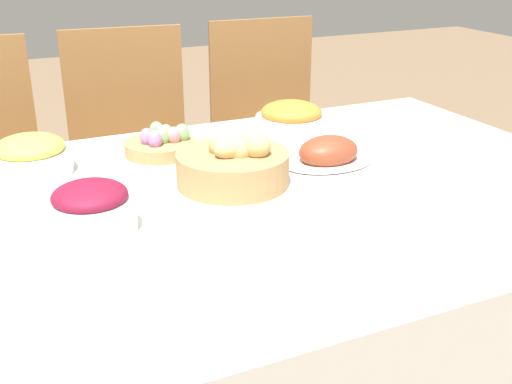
{
  "coord_description": "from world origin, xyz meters",
  "views": [
    {
      "loc": [
        -0.52,
        -1.21,
        1.3
      ],
      "look_at": [
        0.01,
        -0.08,
        0.78
      ],
      "focal_mm": 45.0,
      "sensor_mm": 36.0,
      "label": 1
    }
  ],
  "objects_px": {
    "ham_platter": "(328,154)",
    "knife": "(436,244)",
    "fork": "(283,282)",
    "carrot_bowl": "(291,120)",
    "egg_basket": "(162,144)",
    "spoon": "(449,241)",
    "drinking_cup": "(415,189)",
    "butter_dish": "(162,245)",
    "beet_salad_bowl": "(91,209)",
    "dinner_plate": "(364,261)",
    "chair_far_center": "(136,166)",
    "chair_far_right": "(272,145)",
    "bread_basket": "(234,164)",
    "pineapple_bowl": "(31,156)"
  },
  "relations": [
    {
      "from": "beet_salad_bowl",
      "to": "fork",
      "type": "relative_size",
      "value": 1.03
    },
    {
      "from": "chair_far_center",
      "to": "beet_salad_bowl",
      "type": "height_order",
      "value": "chair_far_center"
    },
    {
      "from": "chair_far_right",
      "to": "knife",
      "type": "relative_size",
      "value": 5.84
    },
    {
      "from": "chair_far_right",
      "to": "carrot_bowl",
      "type": "height_order",
      "value": "chair_far_right"
    },
    {
      "from": "knife",
      "to": "butter_dish",
      "type": "height_order",
      "value": "butter_dish"
    },
    {
      "from": "pineapple_bowl",
      "to": "carrot_bowl",
      "type": "bearing_deg",
      "value": -0.14
    },
    {
      "from": "fork",
      "to": "carrot_bowl",
      "type": "bearing_deg",
      "value": 57.85
    },
    {
      "from": "chair_far_center",
      "to": "beet_salad_bowl",
      "type": "relative_size",
      "value": 5.68
    },
    {
      "from": "egg_basket",
      "to": "drinking_cup",
      "type": "relative_size",
      "value": 1.98
    },
    {
      "from": "drinking_cup",
      "to": "bread_basket",
      "type": "bearing_deg",
      "value": 134.08
    },
    {
      "from": "spoon",
      "to": "butter_dish",
      "type": "height_order",
      "value": "butter_dish"
    },
    {
      "from": "beet_salad_bowl",
      "to": "chair_far_center",
      "type": "bearing_deg",
      "value": 71.11
    },
    {
      "from": "butter_dish",
      "to": "pineapple_bowl",
      "type": "bearing_deg",
      "value": 107.12
    },
    {
      "from": "chair_far_center",
      "to": "chair_far_right",
      "type": "bearing_deg",
      "value": 5.08
    },
    {
      "from": "chair_far_center",
      "to": "egg_basket",
      "type": "bearing_deg",
      "value": -91.36
    },
    {
      "from": "drinking_cup",
      "to": "knife",
      "type": "bearing_deg",
      "value": -112.76
    },
    {
      "from": "beet_salad_bowl",
      "to": "spoon",
      "type": "height_order",
      "value": "beet_salad_bowl"
    },
    {
      "from": "fork",
      "to": "chair_far_right",
      "type": "bearing_deg",
      "value": 60.93
    },
    {
      "from": "carrot_bowl",
      "to": "dinner_plate",
      "type": "distance_m",
      "value": 0.76
    },
    {
      "from": "dinner_plate",
      "to": "knife",
      "type": "distance_m",
      "value": 0.16
    },
    {
      "from": "chair_far_right",
      "to": "beet_salad_bowl",
      "type": "bearing_deg",
      "value": -129.5
    },
    {
      "from": "beet_salad_bowl",
      "to": "butter_dish",
      "type": "relative_size",
      "value": 1.47
    },
    {
      "from": "spoon",
      "to": "dinner_plate",
      "type": "bearing_deg",
      "value": -176.67
    },
    {
      "from": "pineapple_bowl",
      "to": "spoon",
      "type": "xyz_separation_m",
      "value": [
        0.67,
        -0.72,
        -0.04
      ]
    },
    {
      "from": "carrot_bowl",
      "to": "egg_basket",
      "type": "bearing_deg",
      "value": 178.43
    },
    {
      "from": "carrot_bowl",
      "to": "spoon",
      "type": "xyz_separation_m",
      "value": [
        -0.04,
        -0.72,
        -0.05
      ]
    },
    {
      "from": "ham_platter",
      "to": "drinking_cup",
      "type": "xyz_separation_m",
      "value": [
        0.01,
        -0.32,
        0.02
      ]
    },
    {
      "from": "pineapple_bowl",
      "to": "butter_dish",
      "type": "height_order",
      "value": "pineapple_bowl"
    },
    {
      "from": "knife",
      "to": "butter_dish",
      "type": "bearing_deg",
      "value": 154.76
    },
    {
      "from": "egg_basket",
      "to": "dinner_plate",
      "type": "height_order",
      "value": "egg_basket"
    },
    {
      "from": "chair_far_center",
      "to": "pineapple_bowl",
      "type": "xyz_separation_m",
      "value": [
        -0.39,
        -0.57,
        0.27
      ]
    },
    {
      "from": "egg_basket",
      "to": "chair_far_center",
      "type": "bearing_deg",
      "value": 83.58
    },
    {
      "from": "egg_basket",
      "to": "pineapple_bowl",
      "type": "bearing_deg",
      "value": -178.5
    },
    {
      "from": "chair_far_center",
      "to": "butter_dish",
      "type": "distance_m",
      "value": 1.15
    },
    {
      "from": "ham_platter",
      "to": "fork",
      "type": "distance_m",
      "value": 0.61
    },
    {
      "from": "beet_salad_bowl",
      "to": "drinking_cup",
      "type": "distance_m",
      "value": 0.66
    },
    {
      "from": "dinner_plate",
      "to": "fork",
      "type": "distance_m",
      "value": 0.16
    },
    {
      "from": "fork",
      "to": "spoon",
      "type": "bearing_deg",
      "value": -3.33
    },
    {
      "from": "bread_basket",
      "to": "carrot_bowl",
      "type": "relative_size",
      "value": 1.29
    },
    {
      "from": "bread_basket",
      "to": "pineapple_bowl",
      "type": "relative_size",
      "value": 1.35
    },
    {
      "from": "bread_basket",
      "to": "ham_platter",
      "type": "height_order",
      "value": "bread_basket"
    },
    {
      "from": "butter_dish",
      "to": "ham_platter",
      "type": "bearing_deg",
      "value": 28.67
    },
    {
      "from": "ham_platter",
      "to": "beet_salad_bowl",
      "type": "distance_m",
      "value": 0.64
    },
    {
      "from": "ham_platter",
      "to": "knife",
      "type": "xyz_separation_m",
      "value": [
        -0.05,
        -0.48,
        -0.02
      ]
    },
    {
      "from": "knife",
      "to": "bread_basket",
      "type": "bearing_deg",
      "value": 112.86
    },
    {
      "from": "ham_platter",
      "to": "dinner_plate",
      "type": "relative_size",
      "value": 0.89
    },
    {
      "from": "ham_platter",
      "to": "fork",
      "type": "bearing_deg",
      "value": -128.03
    },
    {
      "from": "ham_platter",
      "to": "carrot_bowl",
      "type": "relative_size",
      "value": 1.2
    },
    {
      "from": "chair_far_center",
      "to": "drinking_cup",
      "type": "height_order",
      "value": "chair_far_center"
    },
    {
      "from": "chair_far_center",
      "to": "dinner_plate",
      "type": "bearing_deg",
      "value": -81.22
    }
  ]
}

